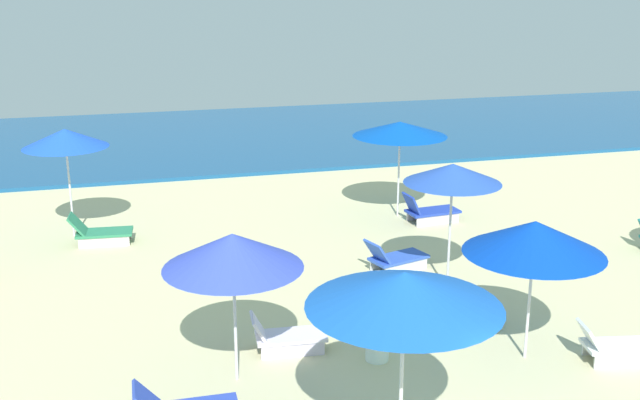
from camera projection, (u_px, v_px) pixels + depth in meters
The scene contains 14 objects.
ocean at pixel (244, 136), 30.21m from camera, with size 60.00×12.26×0.12m, color navy.
umbrella_0 at pixel (233, 251), 11.51m from camera, with size 2.15×2.15×2.43m.
lounge_chair_0_1 at pixel (285, 337), 12.96m from camera, with size 1.31×0.68×0.68m.
umbrella_1 at pixel (404, 290), 9.31m from camera, with size 2.45×2.45×2.69m.
umbrella_2 at pixel (453, 174), 14.89m from camera, with size 1.92×1.92×2.63m.
lounge_chair_2_0 at pixel (395, 258), 16.48m from camera, with size 1.49×0.97×0.77m.
umbrella_3 at pixel (535, 237), 12.22m from camera, with size 2.27×2.27×2.39m.
lounge_chair_3_0 at pixel (453, 309), 14.02m from camera, with size 1.43×1.00×0.70m.
lounge_chair_3_1 at pixel (619, 346), 12.62m from camera, with size 1.50×0.81×0.69m.
umbrella_4 at pixel (65, 138), 18.12m from camera, with size 2.01×2.01×2.65m.
lounge_chair_4_0 at pixel (99, 232), 18.17m from camera, with size 1.49×0.78×0.74m.
umbrella_6 at pixel (400, 129), 19.69m from camera, with size 2.44×2.44×2.53m.
lounge_chair_6_0 at pixel (429, 211), 19.74m from camera, with size 1.48×0.77×0.80m.
beachgoer_2 at pixel (378, 319), 12.54m from camera, with size 0.52×0.52×1.58m.
Camera 1 is at (-4.87, -5.58, 6.13)m, focal length 43.12 mm.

